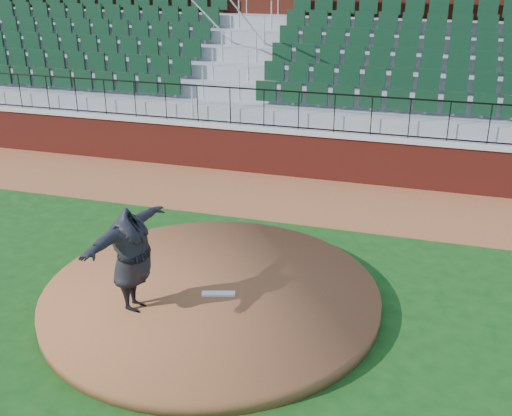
{
  "coord_description": "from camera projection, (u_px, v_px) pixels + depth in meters",
  "views": [
    {
      "loc": [
        3.03,
        -8.63,
        5.74
      ],
      "look_at": [
        0.0,
        1.5,
        1.3
      ],
      "focal_mm": 43.52,
      "sensor_mm": 36.0,
      "label": 1
    }
  ],
  "objects": [
    {
      "name": "wall_cap",
      "position": [
        316.0,
        133.0,
        16.35
      ],
      "size": [
        34.0,
        0.45,
        0.1
      ],
      "primitive_type": "cube",
      "color": "#B7B7B7",
      "rests_on": "field_wall"
    },
    {
      "name": "pitcher",
      "position": [
        132.0,
        260.0,
        9.9
      ],
      "size": [
        0.84,
        2.26,
        1.79
      ],
      "primitive_type": "imported",
      "rotation": [
        0.0,
        0.0,
        1.46
      ],
      "color": "black",
      "rests_on": "pitchers_mound"
    },
    {
      "name": "ground",
      "position": [
        231.0,
        310.0,
        10.65
      ],
      "size": [
        90.0,
        90.0,
        0.0
      ],
      "primitive_type": "plane",
      "color": "#124112",
      "rests_on": "ground"
    },
    {
      "name": "pitchers_mound",
      "position": [
        211.0,
        296.0,
        10.84
      ],
      "size": [
        5.85,
        5.85,
        0.25
      ],
      "primitive_type": "cylinder",
      "color": "brown",
      "rests_on": "ground"
    },
    {
      "name": "field_wall",
      "position": [
        315.0,
        156.0,
        16.6
      ],
      "size": [
        34.0,
        0.35,
        1.2
      ],
      "primitive_type": "cube",
      "color": "maroon",
      "rests_on": "ground"
    },
    {
      "name": "warning_track",
      "position": [
        301.0,
        198.0,
        15.42
      ],
      "size": [
        34.0,
        3.2,
        0.01
      ],
      "primitive_type": "cube",
      "color": "brown",
      "rests_on": "ground"
    },
    {
      "name": "concourse_wall",
      "position": [
        351.0,
        45.0,
        20.65
      ],
      "size": [
        34.0,
        0.5,
        5.5
      ],
      "primitive_type": "cube",
      "color": "maroon",
      "rests_on": "ground"
    },
    {
      "name": "seating_stands",
      "position": [
        335.0,
        74.0,
        18.35
      ],
      "size": [
        34.0,
        5.1,
        4.6
      ],
      "primitive_type": null,
      "color": "gray",
      "rests_on": "ground"
    },
    {
      "name": "wall_railing",
      "position": [
        316.0,
        112.0,
        16.14
      ],
      "size": [
        34.0,
        0.05,
        1.0
      ],
      "primitive_type": null,
      "color": "black",
      "rests_on": "wall_cap"
    },
    {
      "name": "pitching_rubber",
      "position": [
        218.0,
        294.0,
        10.63
      ],
      "size": [
        0.59,
        0.3,
        0.04
      ],
      "primitive_type": "cube",
      "rotation": [
        0.0,
        0.0,
        0.29
      ],
      "color": "white",
      "rests_on": "pitchers_mound"
    }
  ]
}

